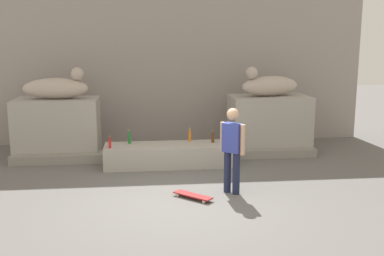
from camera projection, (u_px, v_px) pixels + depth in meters
name	position (u px, v px, depth m)	size (l,w,h in m)	color
ground_plane	(177.00, 203.00, 8.35)	(40.00, 40.00, 0.00)	#605E5B
facade_wall	(162.00, 51.00, 13.12)	(11.56, 0.60, 5.20)	gray
pedestal_left	(58.00, 128.00, 11.54)	(2.05, 1.19, 1.48)	#A39E93
pedestal_right	(269.00, 124.00, 12.12)	(2.05, 1.19, 1.48)	#A39E93
statue_reclining_left	(57.00, 88.00, 11.35)	(1.62, 0.60, 0.78)	#B7A89A
statue_reclining_right	(269.00, 85.00, 11.91)	(1.69, 0.93, 0.78)	#B7A89A
ledge_block	(169.00, 155.00, 10.79)	(2.99, 0.87, 0.51)	#A39E93
skater	(232.00, 147.00, 8.75)	(0.42, 0.40, 1.67)	#1E233F
skateboard	(193.00, 195.00, 8.59)	(0.72, 0.69, 0.08)	maroon
bottle_brown	(213.00, 138.00, 10.93)	(0.07, 0.07, 0.28)	#593314
bottle_green	(129.00, 138.00, 10.80)	(0.07, 0.07, 0.32)	#1E722D
bottle_red	(110.00, 143.00, 10.38)	(0.06, 0.06, 0.28)	red
bottle_orange	(190.00, 136.00, 11.03)	(0.06, 0.06, 0.33)	orange
stair_step	(167.00, 155.00, 11.35)	(7.50, 0.50, 0.22)	gray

